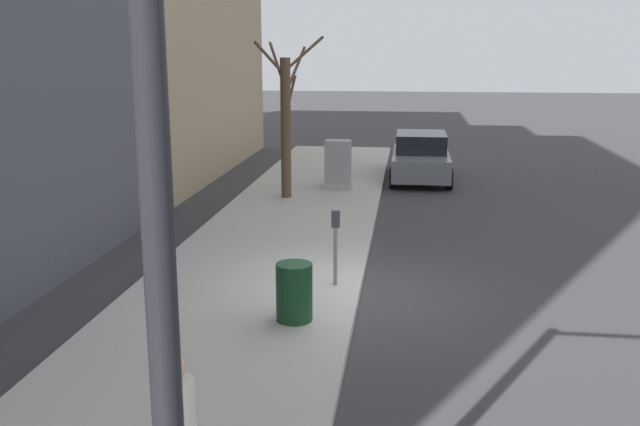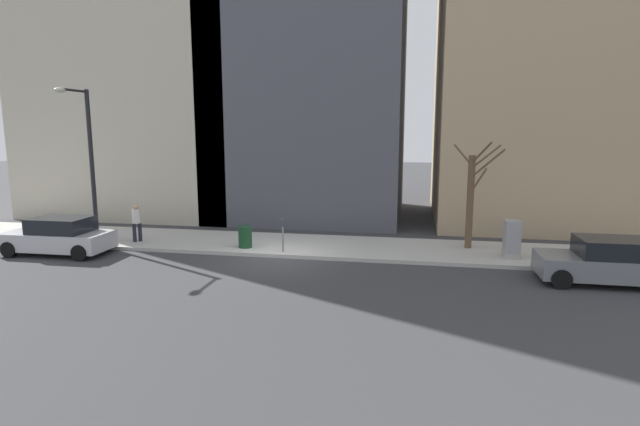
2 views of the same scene
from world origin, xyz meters
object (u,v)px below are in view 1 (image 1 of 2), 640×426
object	(u,v)px
parking_meter	(336,239)
streetlamp	(201,92)
utility_box	(338,165)
bare_tree	(286,120)
trash_bin	(294,292)
parked_car_grey	(421,157)

from	to	relation	value
parking_meter	streetlamp	xyz separation A→B (m)	(-0.17, 8.36, 3.04)
parking_meter	utility_box	world-z (taller)	utility_box
streetlamp	bare_tree	distance (m)	16.04
parking_meter	trash_bin	xyz separation A→B (m)	(0.45, 1.74, -0.38)
parked_car_grey	trash_bin	distance (m)	13.31
trash_bin	bare_tree	bearing A→B (deg)	-79.51
utility_box	streetlamp	bearing A→B (deg)	93.38
trash_bin	parked_car_grey	bearing A→B (deg)	-98.93
utility_box	parked_car_grey	bearing A→B (deg)	-134.08
utility_box	bare_tree	bearing A→B (deg)	47.79
parked_car_grey	bare_tree	distance (m)	5.69
parking_meter	streetlamp	world-z (taller)	streetlamp
parking_meter	streetlamp	distance (m)	8.90
trash_bin	utility_box	bearing A→B (deg)	-87.84
streetlamp	trash_bin	bearing A→B (deg)	-84.67
parked_car_grey	trash_bin	size ratio (longest dim) A/B	4.67
utility_box	trash_bin	xyz separation A→B (m)	(-0.40, 10.60, -0.25)
trash_bin	parking_meter	bearing A→B (deg)	-104.47
parking_meter	bare_tree	world-z (taller)	bare_tree
bare_tree	trash_bin	xyz separation A→B (m)	(-1.70, 9.17, -1.69)
parking_meter	bare_tree	size ratio (longest dim) A/B	0.31
streetlamp	trash_bin	distance (m)	7.47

